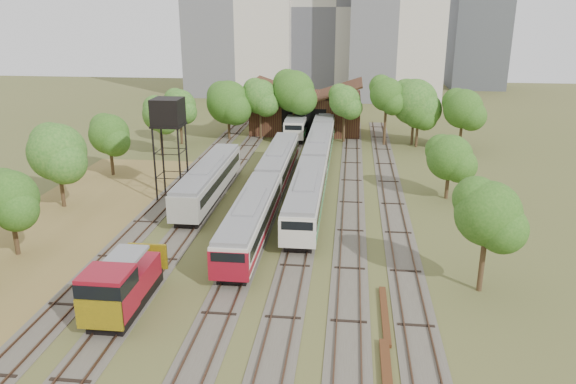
# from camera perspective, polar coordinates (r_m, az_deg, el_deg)

# --- Properties ---
(ground) EXTENTS (240.00, 240.00, 0.00)m
(ground) POSITION_cam_1_polar(r_m,az_deg,el_deg) (32.77, -4.82, -15.32)
(ground) COLOR #475123
(ground) RESTS_ON ground
(dry_grass_patch) EXTENTS (14.00, 60.00, 0.04)m
(dry_grass_patch) POSITION_cam_1_polar(r_m,az_deg,el_deg) (45.75, -25.62, -6.90)
(dry_grass_patch) COLOR brown
(dry_grass_patch) RESTS_ON ground
(tracks) EXTENTS (24.60, 80.00, 0.19)m
(tracks) POSITION_cam_1_polar(r_m,az_deg,el_deg) (55.13, -0.52, -0.80)
(tracks) COLOR #4C473D
(tracks) RESTS_ON ground
(railcar_red_set) EXTENTS (2.76, 34.57, 3.41)m
(railcar_red_set) POSITION_cam_1_polar(r_m,az_deg,el_deg) (53.23, -2.16, 0.48)
(railcar_red_set) COLOR black
(railcar_red_set) RESTS_ON ground
(railcar_green_set) EXTENTS (2.88, 52.08, 3.55)m
(railcar_green_set) POSITION_cam_1_polar(r_m,az_deg,el_deg) (66.74, 3.10, 4.23)
(railcar_green_set) COLOR black
(railcar_green_set) RESTS_ON ground
(railcar_rear) EXTENTS (2.79, 16.08, 3.45)m
(railcar_rear) POSITION_cam_1_polar(r_m,az_deg,el_deg) (84.28, 1.11, 7.19)
(railcar_rear) COLOR black
(railcar_rear) RESTS_ON ground
(shunter_locomotive) EXTENTS (2.79, 8.10, 3.65)m
(shunter_locomotive) POSITION_cam_1_polar(r_m,az_deg,el_deg) (36.36, -16.67, -9.25)
(shunter_locomotive) COLOR black
(shunter_locomotive) RESTS_ON ground
(old_grey_coach) EXTENTS (2.79, 18.00, 3.44)m
(old_grey_coach) POSITION_cam_1_polar(r_m,az_deg,el_deg) (55.73, -8.06, 1.21)
(old_grey_coach) COLOR black
(old_grey_coach) RESTS_ON ground
(water_tower) EXTENTS (2.86, 2.86, 9.91)m
(water_tower) POSITION_cam_1_polar(r_m,az_deg,el_deg) (54.84, -12.10, 7.67)
(water_tower) COLOR black
(water_tower) RESTS_ON ground
(rail_pile_far) EXTENTS (0.43, 6.87, 0.22)m
(rail_pile_far) POSITION_cam_1_polar(r_m,az_deg,el_deg) (35.80, 9.80, -12.17)
(rail_pile_far) COLOR #542E18
(rail_pile_far) RESTS_ON ground
(maintenance_shed) EXTENTS (16.45, 11.55, 7.58)m
(maintenance_shed) POSITION_cam_1_polar(r_m,az_deg,el_deg) (86.29, 1.93, 8.18)
(maintenance_shed) COLOR #361813
(maintenance_shed) RESTS_ON ground
(tree_band_left) EXTENTS (7.92, 52.05, 8.01)m
(tree_band_left) POSITION_cam_1_polar(r_m,az_deg,el_deg) (50.86, -24.11, 1.67)
(tree_band_left) COLOR #382616
(tree_band_left) RESTS_ON ground
(tree_band_far) EXTENTS (42.23, 9.94, 9.73)m
(tree_band_far) POSITION_cam_1_polar(r_m,az_deg,el_deg) (77.89, 3.45, 9.30)
(tree_band_far) COLOR #382616
(tree_band_far) RESTS_ON ground
(tree_band_right) EXTENTS (5.11, 45.00, 7.64)m
(tree_band_right) POSITION_cam_1_polar(r_m,az_deg,el_deg) (57.10, 15.60, 4.11)
(tree_band_right) COLOR #382616
(tree_band_right) RESTS_ON ground
(tower_centre) EXTENTS (20.00, 18.00, 36.00)m
(tower_centre) POSITION_cam_1_polar(r_m,az_deg,el_deg) (126.75, 5.05, 18.23)
(tower_centre) COLOR #ACA99C
(tower_centre) RESTS_ON ground
(tower_far_right) EXTENTS (12.00, 12.00, 28.00)m
(tower_far_right) POSITION_cam_1_polar(r_m,az_deg,el_deg) (139.65, 18.89, 15.72)
(tower_far_right) COLOR #45494E
(tower_far_right) RESTS_ON ground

